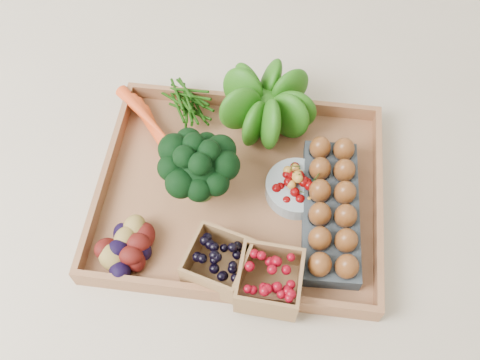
# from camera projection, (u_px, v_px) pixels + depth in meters

# --- Properties ---
(ground) EXTENTS (4.00, 4.00, 0.00)m
(ground) POSITION_uv_depth(u_px,v_px,m) (240.00, 196.00, 1.08)
(ground) COLOR beige
(ground) RESTS_ON ground
(tray) EXTENTS (0.55, 0.45, 0.01)m
(tray) POSITION_uv_depth(u_px,v_px,m) (240.00, 194.00, 1.07)
(tray) COLOR #9E6842
(tray) RESTS_ON ground
(carrots) EXTENTS (0.19, 0.13, 0.04)m
(carrots) POSITION_uv_depth(u_px,v_px,m) (152.00, 126.00, 1.12)
(carrots) COLOR #E84819
(carrots) RESTS_ON tray
(lettuce) EXTENTS (0.14, 0.14, 0.14)m
(lettuce) POSITION_uv_depth(u_px,v_px,m) (266.00, 101.00, 1.10)
(lettuce) COLOR #135A0E
(lettuce) RESTS_ON tray
(broccoli) EXTENTS (0.15, 0.15, 0.12)m
(broccoli) POSITION_uv_depth(u_px,v_px,m) (200.00, 178.00, 1.01)
(broccoli) COLOR black
(broccoli) RESTS_ON tray
(cherry_bowl) EXTENTS (0.12, 0.12, 0.03)m
(cherry_bowl) POSITION_uv_depth(u_px,v_px,m) (297.00, 188.00, 1.05)
(cherry_bowl) COLOR #8C9EA5
(cherry_bowl) RESTS_ON tray
(egg_carton) EXTENTS (0.12, 0.30, 0.03)m
(egg_carton) POSITION_uv_depth(u_px,v_px,m) (330.00, 211.00, 1.02)
(egg_carton) COLOR #353D44
(egg_carton) RESTS_ON tray
(potatoes) EXTENTS (0.12, 0.12, 0.07)m
(potatoes) POSITION_uv_depth(u_px,v_px,m) (128.00, 246.00, 0.97)
(potatoes) COLOR #410D0A
(potatoes) RESTS_ON tray
(punnet_blackberry) EXTENTS (0.13, 0.13, 0.07)m
(punnet_blackberry) POSITION_uv_depth(u_px,v_px,m) (218.00, 262.00, 0.95)
(punnet_blackberry) COLOR black
(punnet_blackberry) RESTS_ON tray
(punnet_raspberry) EXTENTS (0.11, 0.11, 0.07)m
(punnet_raspberry) POSITION_uv_depth(u_px,v_px,m) (269.00, 280.00, 0.93)
(punnet_raspberry) COLOR maroon
(punnet_raspberry) RESTS_ON tray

